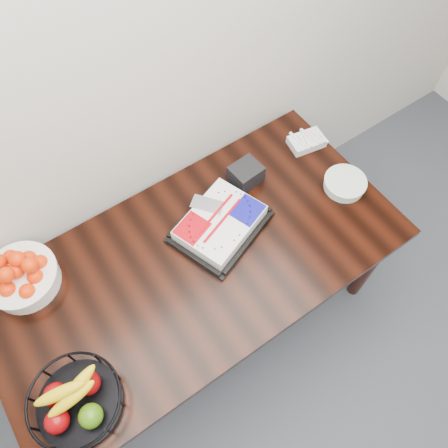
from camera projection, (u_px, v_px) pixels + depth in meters
table at (198, 268)px, 1.95m from camera, size 1.80×0.90×0.75m
cake_tray at (220, 224)px, 1.92m from camera, size 0.49×0.44×0.08m
tangerine_bowl at (20, 275)px, 1.75m from camera, size 0.30×0.30×0.19m
fruit_basket at (76, 401)px, 1.52m from camera, size 0.33×0.33×0.17m
plate_stack at (345, 184)px, 2.05m from camera, size 0.20×0.20×0.05m
fork_bag at (307, 141)px, 2.18m from camera, size 0.19×0.14×0.05m
napkin_box at (246, 174)px, 2.04m from camera, size 0.15×0.13×0.10m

